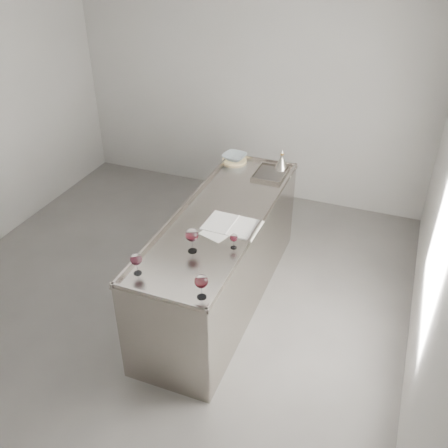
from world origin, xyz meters
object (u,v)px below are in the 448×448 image
at_px(counter, 221,258).
at_px(notebook, 232,225).
at_px(wine_glass_right, 201,282).
at_px(wine_glass_small, 234,238).
at_px(ceramic_bowl, 235,157).
at_px(wine_glass_middle, 192,235).
at_px(wine_funnel, 282,163).
at_px(wine_glass_left, 136,260).

xyz_separation_m(counter, notebook, (0.15, -0.13, 0.47)).
relative_size(wine_glass_right, wine_glass_small, 1.47).
relative_size(wine_glass_right, ceramic_bowl, 0.79).
bearing_deg(wine_glass_right, wine_glass_middle, 120.97).
distance_m(wine_glass_middle, wine_glass_small, 0.33).
xyz_separation_m(counter, wine_glass_small, (0.27, -0.43, 0.56)).
xyz_separation_m(counter, wine_glass_right, (0.27, -1.06, 0.60)).
distance_m(wine_glass_right, wine_funnel, 2.15).
bearing_deg(wine_glass_small, wine_glass_right, -90.00).
relative_size(wine_glass_small, ceramic_bowl, 0.54).
relative_size(wine_glass_right, notebook, 0.40).
distance_m(wine_glass_left, wine_funnel, 2.13).
bearing_deg(notebook, counter, 141.36).
bearing_deg(notebook, wine_funnel, 87.57).
height_order(wine_glass_left, wine_glass_right, wine_glass_right).
distance_m(counter, wine_glass_small, 0.75).
bearing_deg(wine_glass_middle, notebook, 70.08).
relative_size(wine_glass_left, wine_glass_right, 0.91).
bearing_deg(wine_glass_small, wine_glass_left, -134.17).
height_order(wine_glass_middle, wine_glass_small, wine_glass_middle).
height_order(wine_glass_right, wine_glass_small, wine_glass_right).
distance_m(wine_glass_middle, ceramic_bowl, 1.69).
distance_m(wine_glass_middle, wine_funnel, 1.69).
xyz_separation_m(wine_glass_middle, ceramic_bowl, (-0.26, 1.67, -0.10)).
height_order(wine_glass_small, wine_funnel, wine_funnel).
height_order(wine_glass_middle, notebook, wine_glass_middle).
distance_m(wine_glass_right, notebook, 0.95).
xyz_separation_m(wine_glass_left, notebook, (0.43, 0.86, -0.12)).
bearing_deg(wine_glass_middle, counter, 88.80).
bearing_deg(wine_glass_left, wine_glass_right, -7.60).
bearing_deg(wine_glass_middle, wine_glass_right, -59.03).
height_order(notebook, wine_funnel, wine_funnel).
bearing_deg(wine_glass_right, wine_funnel, 90.88).
relative_size(wine_glass_small, notebook, 0.27).
bearing_deg(wine_glass_right, notebook, 97.42).
xyz_separation_m(wine_glass_middle, wine_glass_right, (0.29, -0.48, -0.01)).
bearing_deg(wine_glass_left, wine_glass_middle, 57.01).
height_order(wine_glass_left, wine_glass_small, wine_glass_left).
bearing_deg(wine_glass_left, wine_glass_small, 45.83).
height_order(ceramic_bowl, wine_funnel, wine_funnel).
bearing_deg(ceramic_bowl, wine_glass_right, -75.61).
bearing_deg(notebook, wine_glass_left, -114.68).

